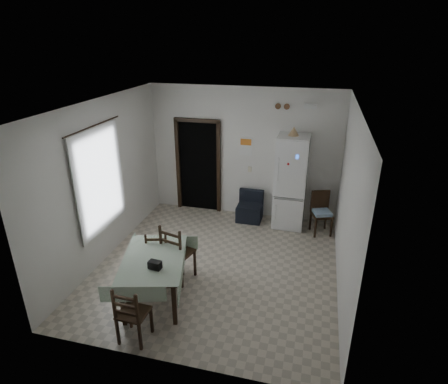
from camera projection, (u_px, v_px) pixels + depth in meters
ground at (217, 265)px, 6.81m from camera, size 4.50×4.50×0.00m
ceiling at (216, 105)px, 5.67m from camera, size 4.20×4.50×0.02m
wall_back at (244, 154)px, 8.25m from camera, size 4.20×0.02×2.90m
wall_front at (164, 268)px, 4.23m from camera, size 4.20×0.02×2.90m
wall_left at (104, 181)px, 6.72m from camera, size 0.02×4.50×2.90m
wall_right at (348, 206)px, 5.76m from camera, size 0.02×4.50×2.90m
doorway at (201, 164)px, 8.82m from camera, size 1.06×0.52×2.22m
window_recess at (95, 179)px, 6.51m from camera, size 0.10×1.20×1.60m
curtain at (100, 180)px, 6.49m from camera, size 0.02×1.45×1.85m
curtain_rod at (93, 126)px, 6.11m from camera, size 0.02×1.60×0.02m
calendar at (246, 146)px, 8.16m from camera, size 0.28×0.02×0.40m
calendar_image at (246, 142)px, 8.11m from camera, size 0.24×0.01×0.14m
light_switch at (250, 169)px, 8.34m from camera, size 0.08×0.02×0.12m
vent_left at (278, 106)px, 7.65m from camera, size 0.12×0.03×0.12m
vent_right at (287, 107)px, 7.61m from camera, size 0.12×0.03×0.12m
emergency_light at (310, 106)px, 7.47m from camera, size 0.25×0.07×0.09m
fridge at (291, 182)px, 7.89m from camera, size 0.66×0.66×2.00m
tan_cone at (294, 131)px, 7.47m from camera, size 0.24×0.24×0.18m
navy_seat at (250, 206)px, 8.35m from camera, size 0.55×0.53×0.66m
corner_chair at (322, 214)px, 7.74m from camera, size 0.50×0.50×0.90m
dining_table at (155, 278)px, 5.86m from camera, size 1.26×1.60×0.73m
black_bag at (155, 265)px, 5.44m from camera, size 0.20×0.13×0.12m
dining_chair_far_left at (159, 253)px, 6.39m from camera, size 0.47×0.47×0.88m
dining_chair_far_right at (178, 251)px, 6.26m from camera, size 0.56×0.56×1.06m
dining_chair_near_head at (133, 312)px, 5.02m from camera, size 0.40×0.40×0.90m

